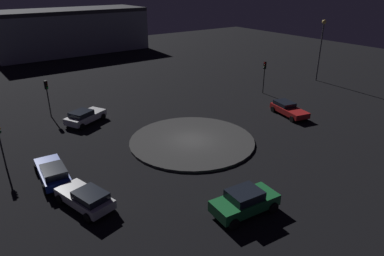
{
  "coord_description": "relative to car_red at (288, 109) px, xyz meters",
  "views": [
    {
      "loc": [
        23.18,
        -16.6,
        13.56
      ],
      "look_at": [
        0.0,
        0.0,
        1.36
      ],
      "focal_mm": 32.63,
      "sensor_mm": 36.0,
      "label": 1
    }
  ],
  "objects": [
    {
      "name": "store_building",
      "position": [
        -49.07,
        -7.13,
        3.44
      ],
      "size": [
        11.37,
        28.77,
        8.25
      ],
      "rotation": [
        0.0,
        0.0,
        4.73
      ],
      "color": "#8C939E",
      "rests_on": "ground_plane"
    },
    {
      "name": "car_red",
      "position": [
        0.0,
        0.0,
        0.0
      ],
      "size": [
        4.81,
        2.79,
        1.29
      ],
      "rotation": [
        0.0,
        0.0,
        -0.21
      ],
      "color": "red",
      "rests_on": "ground_plane"
    },
    {
      "name": "streetlamp_north",
      "position": [
        -6.95,
        14.4,
        5.18
      ],
      "size": [
        0.59,
        0.59,
        8.48
      ],
      "color": "#4C4C51",
      "rests_on": "ground_plane"
    },
    {
      "name": "car_silver",
      "position": [
        3.54,
        -23.63,
        0.03
      ],
      "size": [
        4.52,
        2.88,
        1.35
      ],
      "rotation": [
        0.0,
        0.0,
        3.41
      ],
      "color": "silver",
      "rests_on": "ground_plane"
    },
    {
      "name": "car_white",
      "position": [
        -10.51,
        -18.66,
        0.05
      ],
      "size": [
        3.58,
        4.62,
        1.41
      ],
      "rotation": [
        0.0,
        0.0,
        2.04
      ],
      "color": "white",
      "rests_on": "ground_plane"
    },
    {
      "name": "car_blue",
      "position": [
        -0.93,
        -24.46,
        0.07
      ],
      "size": [
        4.67,
        2.21,
        1.42
      ],
      "rotation": [
        0.0,
        0.0,
        3.08
      ],
      "color": "#1E38A5",
      "rests_on": "ground_plane"
    },
    {
      "name": "traffic_light_north",
      "position": [
        -7.08,
        3.52,
        2.23
      ],
      "size": [
        0.36,
        0.39,
        4.09
      ],
      "rotation": [
        0.0,
        0.0,
        -1.18
      ],
      "color": "#2D2D2D",
      "rests_on": "ground_plane"
    },
    {
      "name": "roundabout_island",
      "position": [
        -0.51,
        -12.4,
        -0.58
      ],
      "size": [
        11.25,
        11.25,
        0.2
      ],
      "primitive_type": "cylinder",
      "color": "#383838",
      "rests_on": "ground_plane"
    },
    {
      "name": "traffic_light_southwest",
      "position": [
        -14.4,
        -20.99,
        2.13
      ],
      "size": [
        0.4,
        0.37,
        3.95
      ],
      "rotation": [
        0.0,
        0.0,
        0.55
      ],
      "color": "#2D2D2D",
      "rests_on": "ground_plane"
    },
    {
      "name": "ground_plane",
      "position": [
        -0.51,
        -12.4,
        -0.68
      ],
      "size": [
        119.18,
        119.18,
        0.0
      ],
      "primitive_type": "plane",
      "color": "black"
    },
    {
      "name": "car_green",
      "position": [
        9.85,
        -15.78,
        0.16
      ],
      "size": [
        2.38,
        4.42,
        1.62
      ],
      "rotation": [
        0.0,
        0.0,
        4.64
      ],
      "color": "#1E7238",
      "rests_on": "ground_plane"
    }
  ]
}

